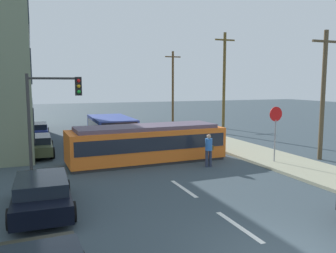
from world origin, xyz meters
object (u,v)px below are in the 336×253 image
at_px(pedestrian_crossing, 209,149).
at_px(parked_sedan_far, 35,145).
at_px(traffic_light_mast, 51,105).
at_px(parked_sedan_furthest, 35,130).
at_px(city_bus, 111,129).
at_px(stop_sign, 276,123).
at_px(utility_pole_far, 173,85).
at_px(streetcar_tram, 147,143).
at_px(utility_pole_near, 323,93).
at_px(utility_pole_mid, 224,82).
at_px(parked_sedan_mid, 42,193).

distance_m(pedestrian_crossing, parked_sedan_far, 10.28).
bearing_deg(traffic_light_mast, parked_sedan_furthest, 93.06).
relative_size(city_bus, traffic_light_mast, 1.17).
distance_m(pedestrian_crossing, stop_sign, 3.79).
height_order(parked_sedan_furthest, utility_pole_far, utility_pole_far).
bearing_deg(traffic_light_mast, utility_pole_far, 54.67).
bearing_deg(utility_pole_far, pedestrian_crossing, -107.34).
distance_m(parked_sedan_furthest, utility_pole_far, 16.60).
height_order(parked_sedan_furthest, stop_sign, stop_sign).
relative_size(parked_sedan_furthest, utility_pole_far, 0.58).
height_order(streetcar_tram, stop_sign, stop_sign).
bearing_deg(parked_sedan_far, utility_pole_near, -25.25).
height_order(pedestrian_crossing, traffic_light_mast, traffic_light_mast).
height_order(parked_sedan_furthest, utility_pole_mid, utility_pole_mid).
xyz_separation_m(streetcar_tram, utility_pole_mid, (9.27, 7.73, 3.34)).
distance_m(utility_pole_near, utility_pole_far, 21.19).
relative_size(streetcar_tram, city_bus, 1.56).
height_order(traffic_light_mast, utility_pole_far, utility_pole_far).
bearing_deg(parked_sedan_furthest, utility_pole_far, 27.06).
relative_size(streetcar_tram, pedestrian_crossing, 5.07).
xyz_separation_m(pedestrian_crossing, stop_sign, (3.50, -0.71, 1.25)).
bearing_deg(utility_pole_mid, pedestrian_crossing, -123.87).
height_order(stop_sign, traffic_light_mast, traffic_light_mast).
relative_size(streetcar_tram, utility_pole_far, 1.10).
bearing_deg(utility_pole_far, parked_sedan_far, -135.66).
bearing_deg(pedestrian_crossing, utility_pole_mid, 56.13).
bearing_deg(traffic_light_mast, city_bus, 59.31).
relative_size(utility_pole_near, utility_pole_mid, 0.84).
relative_size(pedestrian_crossing, utility_pole_near, 0.24).
bearing_deg(utility_pole_near, parked_sedan_far, 154.75).
distance_m(utility_pole_near, utility_pole_mid, 10.75).
bearing_deg(stop_sign, city_bus, 127.60).
relative_size(pedestrian_crossing, parked_sedan_far, 0.39).
relative_size(parked_sedan_far, utility_pole_far, 0.55).
relative_size(parked_sedan_mid, utility_pole_mid, 0.52).
relative_size(pedestrian_crossing, stop_sign, 0.58).
relative_size(parked_sedan_mid, utility_pole_near, 0.61).
distance_m(utility_pole_mid, utility_pole_far, 10.46).
height_order(parked_sedan_far, utility_pole_far, utility_pole_far).
bearing_deg(traffic_light_mast, utility_pole_near, -6.84).
bearing_deg(utility_pole_mid, parked_sedan_furthest, 168.33).
distance_m(parked_sedan_mid, stop_sign, 11.99).
height_order(parked_sedan_far, stop_sign, stop_sign).
relative_size(traffic_light_mast, utility_pole_near, 0.66).
bearing_deg(parked_sedan_mid, parked_sedan_far, 90.64).
distance_m(streetcar_tram, parked_sedan_furthest, 12.13).
bearing_deg(pedestrian_crossing, utility_pole_far, 72.66).
height_order(streetcar_tram, city_bus, streetcar_tram).
xyz_separation_m(parked_sedan_mid, utility_pole_far, (14.44, 23.96, 3.42)).
bearing_deg(utility_pole_near, streetcar_tram, 161.84).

